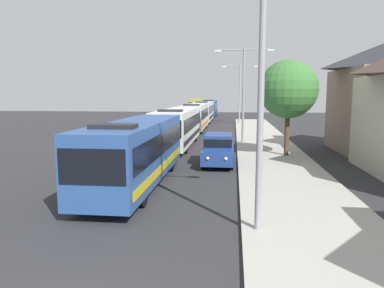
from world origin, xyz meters
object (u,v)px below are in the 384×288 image
bus_fourth_in_line (204,111)px  streetlamp_near (262,51)px  bus_second_in_line (178,126)px  box_truck_oncoming (196,106)px  roadside_tree (288,89)px  bus_middle (195,116)px  bus_rear (209,108)px  white_suv (219,148)px  bus_lead (137,150)px  streetlamp_mid (244,85)px  streetlamp_far (240,88)px

bus_fourth_in_line → streetlamp_near: 44.98m
bus_second_in_line → box_truck_oncoming: 46.99m
bus_second_in_line → roadside_tree: bearing=-28.2°
bus_middle → roadside_tree: (8.23, -17.43, 2.97)m
bus_middle → streetlamp_near: streetlamp_near is taller
bus_fourth_in_line → bus_rear: (-0.00, 13.41, -0.00)m
bus_second_in_line → white_suv: bearing=-63.9°
bus_lead → streetlamp_mid: streetlamp_mid is taller
white_suv → bus_fourth_in_line: bearing=96.3°
bus_middle → streetlamp_near: (5.40, -31.65, 3.92)m
bus_rear → bus_lead: bearing=-90.0°
streetlamp_near → streetlamp_mid: (0.00, 20.74, -0.56)m
bus_second_in_line → bus_fourth_in_line: bearing=90.0°
bus_second_in_line → streetlamp_far: bearing=76.7°
bus_lead → streetlamp_near: size_ratio=1.27×
bus_middle → bus_fourth_in_line: size_ratio=0.94×
bus_lead → bus_rear: same height
bus_middle → white_suv: bearing=-79.8°
bus_lead → bus_fourth_in_line: bearing=90.0°
streetlamp_mid → bus_middle: bearing=116.3°
white_suv → streetlamp_far: size_ratio=0.57×
bus_second_in_line → streetlamp_near: bearing=-73.8°
bus_rear → box_truck_oncoming: (-3.30, 7.62, 0.01)m
bus_lead → box_truck_oncoming: (-3.30, 59.77, 0.01)m
bus_lead → bus_rear: 52.15m
bus_lead → bus_fourth_in_line: same height
bus_second_in_line → streetlamp_mid: size_ratio=1.46×
bus_lead → streetlamp_far: bearing=81.4°
white_suv → streetlamp_near: (1.70, -11.08, 4.58)m
bus_fourth_in_line → streetlamp_far: (5.40, -2.99, 3.45)m
streetlamp_far → bus_second_in_line: bearing=-103.3°
bus_lead → bus_middle: (-0.00, 25.90, -0.00)m
bus_second_in_line → streetlamp_far: (5.40, 22.85, 3.45)m
bus_fourth_in_line → bus_rear: bearing=90.0°
box_truck_oncoming → streetlamp_mid: bearing=-79.0°
box_truck_oncoming → roadside_tree: 52.66m
bus_fourth_in_line → roadside_tree: roadside_tree is taller
bus_lead → white_suv: 6.53m
bus_second_in_line → bus_rear: bearing=90.0°
box_truck_oncoming → streetlamp_near: size_ratio=0.80×
streetlamp_near → streetlamp_far: size_ratio=1.09×
white_suv → streetlamp_near: 12.11m
streetlamp_near → bus_second_in_line: bearing=106.2°
bus_fourth_in_line → bus_rear: same height
bus_second_in_line → bus_rear: size_ratio=1.03×
bus_middle → roadside_tree: bearing=-64.7°
bus_second_in_line → bus_rear: 39.25m
roadside_tree → box_truck_oncoming: bearing=102.7°
bus_lead → box_truck_oncoming: bearing=93.2°
streetlamp_mid → roadside_tree: streetlamp_mid is taller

